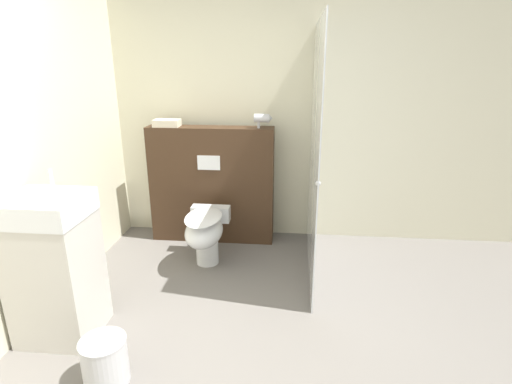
% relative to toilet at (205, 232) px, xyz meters
% --- Properties ---
extents(wall_back, '(8.00, 0.06, 2.50)m').
position_rel_toilet_xyz_m(wall_back, '(0.38, 0.80, 0.92)').
color(wall_back, beige).
rests_on(wall_back, ground_plane).
extents(partition_panel, '(1.24, 0.23, 1.18)m').
position_rel_toilet_xyz_m(partition_panel, '(-0.05, 0.58, 0.26)').
color(partition_panel, '#3D2819').
rests_on(partition_panel, ground_plane).
extents(shower_glass, '(0.04, 1.43, 2.09)m').
position_rel_toilet_xyz_m(shower_glass, '(0.94, 0.06, 0.72)').
color(shower_glass, silver).
rests_on(shower_glass, ground_plane).
extents(toilet, '(0.36, 0.62, 0.51)m').
position_rel_toilet_xyz_m(toilet, '(0.00, 0.00, 0.00)').
color(toilet, white).
rests_on(toilet, ground_plane).
extents(sink_vanity, '(0.49, 0.45, 1.13)m').
position_rel_toilet_xyz_m(sink_vanity, '(-0.77, -1.03, 0.17)').
color(sink_vanity, beige).
rests_on(sink_vanity, ground_plane).
extents(hair_drier, '(0.17, 0.08, 0.14)m').
position_rel_toilet_xyz_m(hair_drier, '(0.46, 0.55, 0.94)').
color(hair_drier, '#B7B7BC').
rests_on(hair_drier, partition_panel).
extents(folded_towel, '(0.25, 0.16, 0.07)m').
position_rel_toilet_xyz_m(folded_towel, '(-0.47, 0.56, 0.88)').
color(folded_towel, beige).
rests_on(folded_towel, partition_panel).
extents(waste_bin, '(0.27, 0.27, 0.28)m').
position_rel_toilet_xyz_m(waste_bin, '(-0.28, -1.43, -0.19)').
color(waste_bin, silver).
rests_on(waste_bin, ground_plane).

